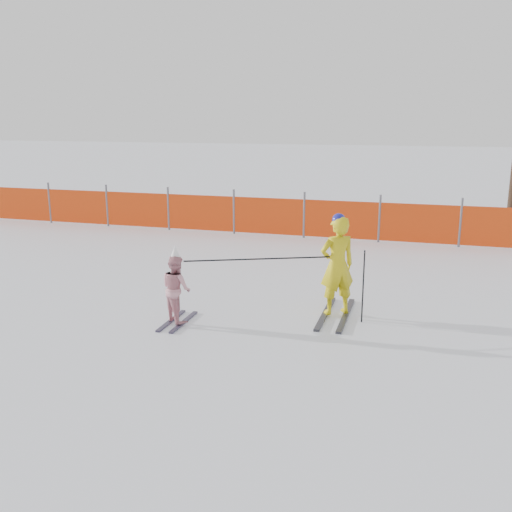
# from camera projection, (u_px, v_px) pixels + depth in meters

# --- Properties ---
(ground) EXTENTS (120.00, 120.00, 0.00)m
(ground) POSITION_uv_depth(u_px,v_px,m) (247.00, 324.00, 9.06)
(ground) COLOR white
(ground) RESTS_ON ground
(adult) EXTENTS (0.71, 1.67, 1.71)m
(adult) POSITION_uv_depth(u_px,v_px,m) (337.00, 266.00, 9.26)
(adult) COLOR black
(adult) RESTS_ON ground
(child) EXTENTS (0.66, 1.00, 1.26)m
(child) POSITION_uv_depth(u_px,v_px,m) (176.00, 288.00, 9.01)
(child) COLOR black
(child) RESTS_ON ground
(ski_poles) EXTENTS (2.74, 0.96, 1.19)m
(ski_poles) POSITION_uv_depth(u_px,v_px,m) (293.00, 268.00, 9.04)
(ski_poles) COLOR black
(ski_poles) RESTS_ON ground
(safety_fence) EXTENTS (15.39, 0.06, 1.25)m
(safety_fence) POSITION_uv_depth(u_px,v_px,m) (221.00, 213.00, 16.06)
(safety_fence) COLOR #595960
(safety_fence) RESTS_ON ground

